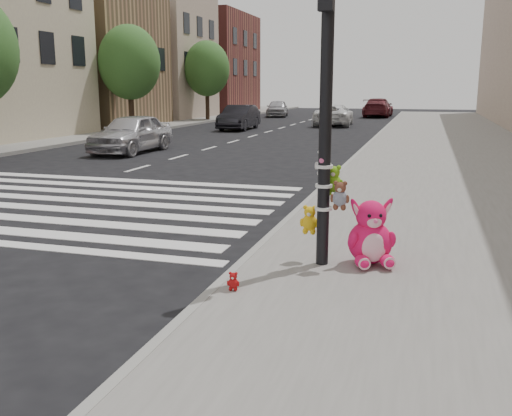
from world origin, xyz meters
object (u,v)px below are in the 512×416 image
at_px(car_white_near, 334,115).
at_px(signal_pole, 326,139).
at_px(red_teddy, 233,281).
at_px(car_silver_far, 131,133).
at_px(pink_bunny, 371,237).
at_px(car_dark_far, 239,117).

bearing_deg(car_white_near, signal_pole, 94.81).
height_order(red_teddy, car_silver_far, car_silver_far).
distance_m(signal_pole, pink_bunny, 1.42).
height_order(signal_pole, red_teddy, signal_pole).
distance_m(pink_bunny, car_dark_far, 25.83).
xyz_separation_m(red_teddy, car_silver_far, (-8.58, 13.33, 0.47)).
relative_size(signal_pole, red_teddy, 17.95).
height_order(pink_bunny, car_dark_far, car_dark_far).
xyz_separation_m(pink_bunny, car_white_near, (-5.03, 28.85, 0.16)).
bearing_deg(pink_bunny, car_silver_far, 108.84).
bearing_deg(car_dark_far, pink_bunny, -69.74).
relative_size(pink_bunny, car_dark_far, 0.21).
xyz_separation_m(pink_bunny, car_silver_far, (-9.99, 11.87, 0.21)).
height_order(signal_pole, car_silver_far, signal_pole).
bearing_deg(car_silver_far, car_dark_far, 89.44).
xyz_separation_m(signal_pole, car_silver_far, (-9.38, 12.01, -1.07)).
bearing_deg(pink_bunny, car_dark_far, 90.85).
height_order(pink_bunny, car_white_near, car_white_near).
bearing_deg(car_silver_far, signal_pole, -51.25).
relative_size(red_teddy, car_silver_far, 0.05).
relative_size(pink_bunny, red_teddy, 4.07).
xyz_separation_m(signal_pole, pink_bunny, (0.60, 0.14, -1.28)).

